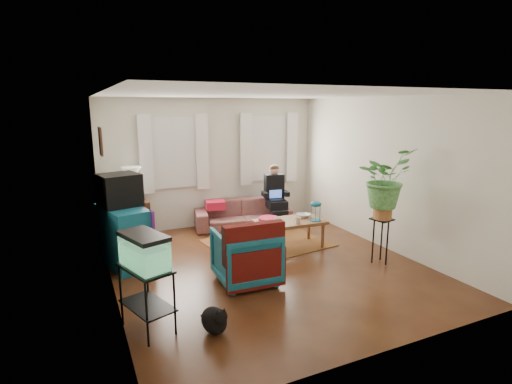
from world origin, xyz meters
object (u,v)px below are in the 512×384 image
sofa (242,209)px  side_table (135,220)px  aquarium_stand (147,299)px  armchair (246,253)px  coffee_table (290,234)px  plant_stand (381,241)px  dresser (124,236)px

sofa → side_table: sofa is taller
aquarium_stand → armchair: 1.63m
coffee_table → plant_stand: size_ratio=1.65×
side_table → armchair: 2.87m
side_table → aquarium_stand: aquarium_stand is taller
coffee_table → armchair: bearing=-139.2°
side_table → aquarium_stand: bearing=-96.0°
coffee_table → dresser: bearing=174.7°
aquarium_stand → sofa: bearing=33.0°
side_table → coffee_table: side_table is taller
side_table → plant_stand: plant_stand is taller
aquarium_stand → plant_stand: size_ratio=1.02×
plant_stand → side_table: bearing=139.2°
armchair → plant_stand: size_ratio=1.16×
coffee_table → plant_stand: (0.96, -1.21, 0.12)m
side_table → armchair: bearing=-66.8°
side_table → coffee_table: size_ratio=0.60×
sofa → aquarium_stand: (-2.46, -3.12, -0.01)m
side_table → aquarium_stand: size_ratio=0.97×
side_table → aquarium_stand: (-0.35, -3.33, 0.01)m
dresser → aquarium_stand: size_ratio=1.40×
sofa → coffee_table: sofa is taller
sofa → plant_stand: bearing=-53.8°
aquarium_stand → coffee_table: bearing=12.3°
dresser → aquarium_stand: dresser is taller
dresser → armchair: dresser is taller
side_table → sofa: bearing=-5.5°
sofa → coffee_table: bearing=-67.9°
side_table → aquarium_stand: 3.35m
sofa → aquarium_stand: 3.98m
aquarium_stand → side_table: bearing=65.2°
sofa → side_table: (-2.11, 0.20, -0.02)m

